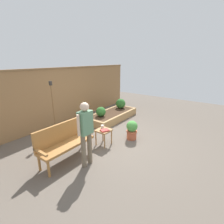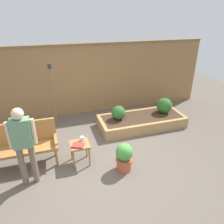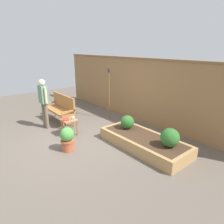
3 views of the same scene
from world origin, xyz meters
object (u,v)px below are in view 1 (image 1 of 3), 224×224
at_px(garden_bench, 64,139).
at_px(tiki_torch, 52,99).
at_px(shrub_near_bench, 101,112).
at_px(side_table, 104,132).
at_px(cup_on_table, 103,127).
at_px(book_on_table, 105,130).
at_px(potted_boxwood, 132,130).
at_px(shrub_far_corner, 121,104).
at_px(person_by_bench, 86,129).

height_order(garden_bench, tiki_torch, tiki_torch).
bearing_deg(shrub_near_bench, garden_bench, -161.21).
bearing_deg(side_table, shrub_near_bench, 42.56).
relative_size(garden_bench, cup_on_table, 11.23).
xyz_separation_m(book_on_table, potted_boxwood, (0.86, -0.41, -0.18)).
bearing_deg(cup_on_table, book_on_table, -124.15).
xyz_separation_m(garden_bench, tiki_torch, (0.78, 1.48, 0.67)).
relative_size(shrub_far_corner, tiki_torch, 0.24).
bearing_deg(shrub_far_corner, potted_boxwood, -138.29).
bearing_deg(potted_boxwood, shrub_far_corner, 41.71).
bearing_deg(book_on_table, side_table, 86.35).
relative_size(book_on_table, person_by_bench, 0.15).
xyz_separation_m(shrub_near_bench, person_by_bench, (-2.26, -1.45, 0.44)).
bearing_deg(potted_boxwood, tiki_torch, 117.33).
distance_m(shrub_near_bench, shrub_far_corner, 1.40).
bearing_deg(tiki_torch, book_on_table, -79.99).
bearing_deg(potted_boxwood, garden_bench, 157.37).
xyz_separation_m(potted_boxwood, shrub_near_bench, (0.44, 1.64, 0.17)).
xyz_separation_m(shrub_near_bench, shrub_far_corner, (1.40, 0.00, 0.03)).
xyz_separation_m(side_table, shrub_near_bench, (1.25, 1.15, 0.09)).
bearing_deg(shrub_near_bench, cup_on_table, -138.26).
xyz_separation_m(shrub_far_corner, person_by_bench, (-3.66, -1.45, 0.41)).
bearing_deg(potted_boxwood, person_by_bench, 173.98).
height_order(garden_bench, side_table, garden_bench).
distance_m(shrub_near_bench, tiki_torch, 1.91).
height_order(cup_on_table, book_on_table, cup_on_table).
distance_m(book_on_table, potted_boxwood, 0.97).
height_order(potted_boxwood, shrub_near_bench, shrub_near_bench).
xyz_separation_m(garden_bench, shrub_near_bench, (2.41, 0.82, -0.05)).
xyz_separation_m(side_table, person_by_bench, (-1.00, -0.30, 0.54)).
relative_size(side_table, potted_boxwood, 0.79).
relative_size(shrub_near_bench, shrub_far_corner, 0.87).
distance_m(shrub_far_corner, tiki_torch, 3.18).
xyz_separation_m(garden_bench, potted_boxwood, (1.97, -0.82, -0.22)).
distance_m(cup_on_table, shrub_far_corner, 2.78).
bearing_deg(shrub_far_corner, shrub_near_bench, -180.00).
bearing_deg(book_on_table, shrub_near_bench, 69.19).
height_order(garden_bench, person_by_bench, person_by_bench).
height_order(shrub_near_bench, person_by_bench, person_by_bench).
height_order(side_table, tiki_torch, tiki_torch).
distance_m(potted_boxwood, tiki_torch, 2.75).
bearing_deg(garden_bench, tiki_torch, 62.38).
distance_m(side_table, cup_on_table, 0.18).
xyz_separation_m(cup_on_table, shrub_near_bench, (1.17, 1.05, -0.04)).
xyz_separation_m(shrub_far_corner, tiki_torch, (-3.03, 0.67, 0.70)).
bearing_deg(garden_bench, shrub_far_corner, 12.13).
bearing_deg(potted_boxwood, side_table, 149.06).
distance_m(cup_on_table, shrub_near_bench, 1.57).
bearing_deg(shrub_far_corner, person_by_bench, -158.42).
bearing_deg(cup_on_table, garden_bench, 169.48).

